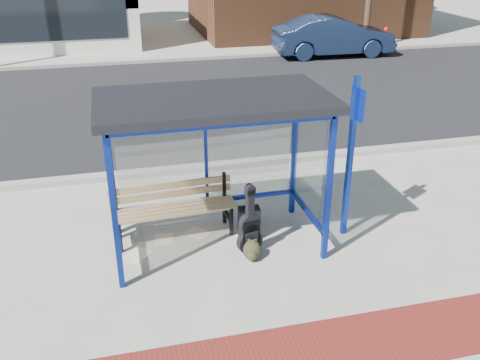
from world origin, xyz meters
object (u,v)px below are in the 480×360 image
object	(u,v)px
suitcase	(249,223)
backpack	(252,251)
parked_car	(333,36)
guitar_bag	(250,230)
bench	(173,206)
fire_hydrant	(385,35)

from	to	relation	value
suitcase	backpack	xyz separation A→B (m)	(-0.12, -0.62, -0.12)
parked_car	suitcase	bearing A→B (deg)	154.00
guitar_bag	bench	bearing A→B (deg)	127.91
fire_hydrant	guitar_bag	bearing A→B (deg)	-124.31
backpack	guitar_bag	bearing A→B (deg)	100.86
bench	backpack	xyz separation A→B (m)	(1.03, -1.01, -0.38)
backpack	fire_hydrant	xyz separation A→B (m)	(9.74, 14.44, 0.28)
suitcase	parked_car	bearing A→B (deg)	65.83
suitcase	fire_hydrant	xyz separation A→B (m)	(9.62, 13.82, 0.16)
suitcase	parked_car	world-z (taller)	parked_car
parked_car	fire_hydrant	bearing A→B (deg)	-62.94
bench	suitcase	size ratio (longest dim) A/B	3.42
guitar_bag	backpack	size ratio (longest dim) A/B	3.43
suitcase	parked_car	size ratio (longest dim) A/B	0.13
backpack	suitcase	bearing A→B (deg)	94.08
bench	parked_car	size ratio (longest dim) A/B	0.43
backpack	parked_car	bearing A→B (deg)	77.40
guitar_bag	backpack	xyz separation A→B (m)	(-0.01, -0.19, -0.25)
guitar_bag	fire_hydrant	bearing A→B (deg)	41.57
guitar_bag	backpack	bearing A→B (deg)	-108.06
bench	fire_hydrant	size ratio (longest dim) A/B	2.54
bench	guitar_bag	xyz separation A→B (m)	(1.05, -0.82, -0.13)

